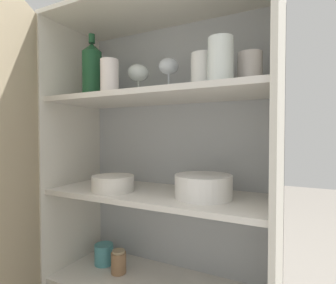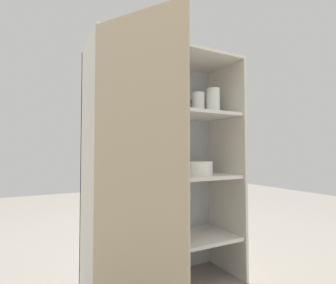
{
  "view_description": "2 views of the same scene",
  "coord_description": "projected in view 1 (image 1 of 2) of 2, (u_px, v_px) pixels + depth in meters",
  "views": [
    {
      "loc": [
        0.49,
        -0.71,
        0.84
      ],
      "look_at": [
        0.02,
        0.22,
        0.81
      ],
      "focal_mm": 28.0,
      "sensor_mm": 36.0,
      "label": 1
    },
    {
      "loc": [
        -0.7,
        -1.16,
        0.76
      ],
      "look_at": [
        0.02,
        0.18,
        0.82
      ],
      "focal_mm": 28.0,
      "sensor_mm": 36.0,
      "label": 2
    }
  ],
  "objects": [
    {
      "name": "tumbler_glass_2",
      "position": [
        202.0,
        71.0,
        0.88
      ],
      "size": [
        0.08,
        0.08,
        0.12
      ],
      "color": "white",
      "rests_on": "shelf_board_upper"
    },
    {
      "name": "cupboard_side_left",
      "position": [
        74.0,
        175.0,
        1.21
      ],
      "size": [
        0.02,
        0.37,
        1.32
      ],
      "primitive_type": "cube",
      "color": "silver",
      "rests_on": "ground_plane"
    },
    {
      "name": "shelf_board_middle",
      "position": [
        156.0,
        194.0,
        1.01
      ],
      "size": [
        0.85,
        0.33,
        0.02
      ],
      "primitive_type": "cube",
      "color": "silver"
    },
    {
      "name": "wine_bottle",
      "position": [
        92.0,
        70.0,
        1.08
      ],
      "size": [
        0.08,
        0.08,
        0.26
      ],
      "color": "#194728",
      "rests_on": "shelf_board_upper"
    },
    {
      "name": "cupboard_back_panel",
      "position": [
        175.0,
        176.0,
        1.17
      ],
      "size": [
        0.89,
        0.02,
        1.32
      ],
      "primitive_type": "cube",
      "color": "#B2B7BC",
      "rests_on": "ground_plane"
    },
    {
      "name": "storage_jar",
      "position": [
        119.0,
        262.0,
        1.11
      ],
      "size": [
        0.06,
        0.06,
        0.1
      ],
      "color": "#99704C",
      "rests_on": "shelf_board_lower"
    },
    {
      "name": "cupboard_door",
      "position": [
        10.0,
        193.0,
        0.83
      ],
      "size": [
        0.25,
        0.38,
        1.32
      ],
      "color": "tan",
      "rests_on": "ground_plane"
    },
    {
      "name": "plate_stack_white",
      "position": [
        203.0,
        186.0,
        0.92
      ],
      "size": [
        0.2,
        0.2,
        0.08
      ],
      "color": "white",
      "rests_on": "shelf_board_middle"
    },
    {
      "name": "cupboard_top_panel",
      "position": [
        156.0,
        8.0,
        0.99
      ],
      "size": [
        0.89,
        0.37,
        0.02
      ],
      "primitive_type": "cube",
      "color": "silver",
      "rests_on": "cupboard_side_left"
    },
    {
      "name": "tumbler_glass_1",
      "position": [
        221.0,
        62.0,
        0.81
      ],
      "size": [
        0.08,
        0.08,
        0.14
      ],
      "color": "white",
      "rests_on": "shelf_board_upper"
    },
    {
      "name": "mixing_bowl_large",
      "position": [
        113.0,
        183.0,
        1.03
      ],
      "size": [
        0.16,
        0.16,
        0.06
      ],
      "color": "silver",
      "rests_on": "shelf_board_middle"
    },
    {
      "name": "tumbler_glass_3",
      "position": [
        110.0,
        77.0,
        0.98
      ],
      "size": [
        0.07,
        0.07,
        0.13
      ],
      "color": "silver",
      "rests_on": "shelf_board_upper"
    },
    {
      "name": "tumbler_glass_4",
      "position": [
        250.0,
        71.0,
        0.86
      ],
      "size": [
        0.08,
        0.08,
        0.12
      ],
      "color": "silver",
      "rests_on": "shelf_board_upper"
    },
    {
      "name": "tumbler_glass_0",
      "position": [
        107.0,
        87.0,
        1.15
      ],
      "size": [
        0.07,
        0.07,
        0.11
      ],
      "color": "white",
      "rests_on": "shelf_board_upper"
    },
    {
      "name": "wine_glass_1",
      "position": [
        138.0,
        74.0,
        1.06
      ],
      "size": [
        0.09,
        0.09,
        0.13
      ],
      "color": "white",
      "rests_on": "shelf_board_upper"
    },
    {
      "name": "cupboard_side_right",
      "position": [
        278.0,
        194.0,
        0.82
      ],
      "size": [
        0.02,
        0.37,
        1.32
      ],
      "primitive_type": "cube",
      "color": "silver",
      "rests_on": "ground_plane"
    },
    {
      "name": "wine_glass_2",
      "position": [
        169.0,
        68.0,
        1.02
      ],
      "size": [
        0.08,
        0.08,
        0.15
      ],
      "color": "white",
      "rests_on": "shelf_board_upper"
    },
    {
      "name": "wine_glass_0",
      "position": [
        213.0,
        69.0,
        0.99
      ],
      "size": [
        0.07,
        0.07,
        0.13
      ],
      "color": "silver",
      "rests_on": "shelf_board_upper"
    },
    {
      "name": "shelf_board_upper",
      "position": [
        156.0,
        97.0,
        1.0
      ],
      "size": [
        0.85,
        0.33,
        0.02
      ],
      "primitive_type": "cube",
      "color": "silver"
    },
    {
      "name": "coffee_mug_primary",
      "position": [
        104.0,
        254.0,
        1.18
      ],
      "size": [
        0.12,
        0.08,
        0.09
      ],
      "color": "teal",
      "rests_on": "shelf_board_lower"
    },
    {
      "name": "tumbler_glass_5",
      "position": [
        100.0,
        87.0,
        1.23
      ],
      "size": [
        0.08,
        0.08,
        0.15
      ],
      "color": "white",
      "rests_on": "shelf_board_upper"
    }
  ]
}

